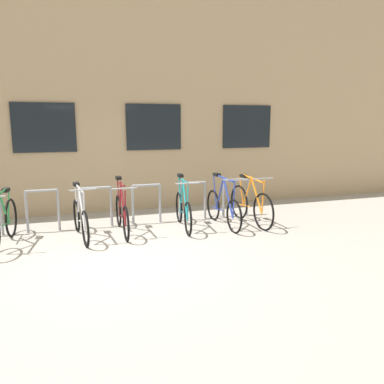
{
  "coord_description": "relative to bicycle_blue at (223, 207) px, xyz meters",
  "views": [
    {
      "loc": [
        -0.77,
        -5.7,
        2.09
      ],
      "look_at": [
        1.62,
        1.6,
        0.66
      ],
      "focal_mm": 35.77,
      "sensor_mm": 36.0,
      "label": 1
    }
  ],
  "objects": [
    {
      "name": "bike_rack",
      "position": [
        -2.43,
        0.64,
        0.13
      ],
      "size": [
        6.62,
        0.05,
        0.83
      ],
      "color": "gray",
      "rests_on": "ground"
    },
    {
      "name": "ground_plane",
      "position": [
        -2.17,
        -1.26,
        -0.38
      ],
      "size": [
        42.0,
        42.0,
        0.0
      ],
      "primitive_type": "plane",
      "color": "#9E998E"
    },
    {
      "name": "bicycle_teal",
      "position": [
        -0.81,
        0.09,
        -0.01
      ],
      "size": [
        0.44,
        1.64,
        1.06
      ],
      "color": "black",
      "rests_on": "ground"
    },
    {
      "name": "bicycle_green",
      "position": [
        -4.04,
        0.0,
        0.01
      ],
      "size": [
        0.44,
        1.81,
        0.97
      ],
      "color": "black",
      "rests_on": "ground"
    },
    {
      "name": "bicycle_maroon",
      "position": [
        -2.01,
        0.14,
        -0.01
      ],
      "size": [
        0.44,
        1.7,
        1.05
      ],
      "color": "black",
      "rests_on": "ground"
    },
    {
      "name": "bicycle_silver",
      "position": [
        -2.77,
        0.02,
        -0.01
      ],
      "size": [
        0.44,
        1.65,
        1.0
      ],
      "color": "black",
      "rests_on": "ground"
    },
    {
      "name": "bicycle_blue",
      "position": [
        0.0,
        0.0,
        0.0
      ],
      "size": [
        0.44,
        1.71,
        1.05
      ],
      "color": "black",
      "rests_on": "ground"
    },
    {
      "name": "storefront_building",
      "position": [
        -2.17,
        5.16,
        2.37
      ],
      "size": [
        28.0,
        6.48,
        5.5
      ],
      "color": "tan",
      "rests_on": "ground"
    },
    {
      "name": "bicycle_orange",
      "position": [
        0.6,
        -0.03,
        0.02
      ],
      "size": [
        0.44,
        1.74,
        1.04
      ],
      "color": "black",
      "rests_on": "ground"
    }
  ]
}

